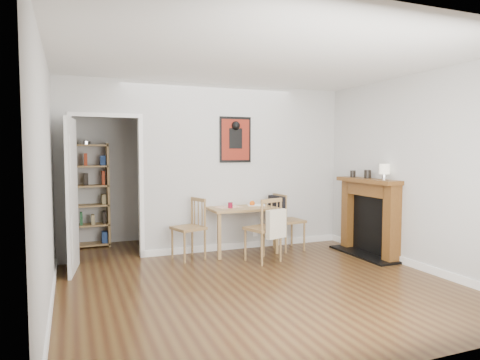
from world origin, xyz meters
name	(u,v)px	position (x,y,z in m)	size (l,w,h in m)	color
ground	(244,274)	(0.00, 0.00, 0.00)	(5.20, 5.20, 0.00)	#4E3519
room_shell	(217,169)	(0.10, 1.34, 1.30)	(5.20, 5.20, 5.20)	#B8B8B6
dining_table	(242,212)	(0.42, 1.10, 0.62)	(1.04, 0.66, 0.71)	olive
chair_left	(188,229)	(-0.46, 1.01, 0.44)	(0.56, 0.56, 0.89)	#9C7C48
chair_right	(288,221)	(1.17, 1.00, 0.47)	(0.55, 0.49, 0.90)	#9C7C48
chair_front	(264,229)	(0.50, 0.48, 0.47)	(0.58, 0.61, 0.92)	#9C7C48
bookshelf	(86,196)	(-1.80, 2.40, 0.84)	(0.72, 0.29, 1.70)	olive
fireplace	(370,214)	(2.16, 0.25, 0.62)	(0.45, 1.25, 1.16)	brown
red_glass	(230,205)	(0.20, 1.03, 0.75)	(0.07, 0.07, 0.09)	maroon
orange_fruit	(252,203)	(0.61, 1.14, 0.75)	(0.08, 0.08, 0.08)	#FA5F0D
placemat	(228,207)	(0.22, 1.16, 0.71)	(0.38, 0.29, 0.00)	#F0DEC5
notebook	(256,205)	(0.70, 1.18, 0.72)	(0.27, 0.20, 0.01)	white
mantel_lamp	(384,170)	(2.16, -0.06, 1.30)	(0.15, 0.15, 0.23)	silver
ceramic_jar_a	(368,174)	(2.15, 0.31, 1.22)	(0.11, 0.11, 0.13)	black
ceramic_jar_b	(353,174)	(2.10, 0.61, 1.21)	(0.09, 0.09, 0.11)	black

